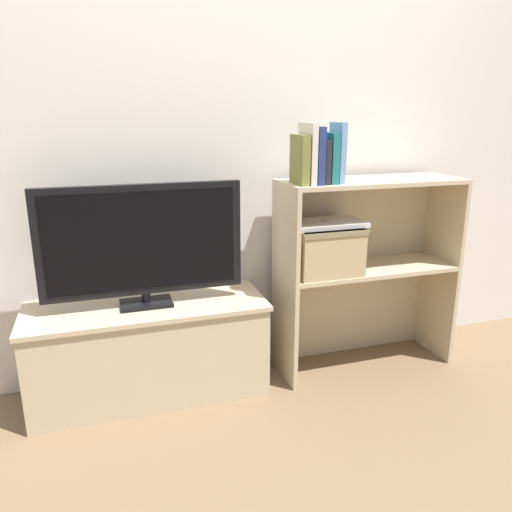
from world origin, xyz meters
The scene contains 14 objects.
ground_plane centered at (0.00, 0.00, 0.00)m, with size 16.00×16.00×0.00m, color brown.
wall_back centered at (0.00, 0.40, 1.20)m, with size 10.00×0.05×2.40m.
tv_stand centered at (-0.49, 0.18, 0.22)m, with size 1.03×0.38×0.43m.
tv centered at (-0.49, 0.18, 0.71)m, with size 0.84×0.14×0.52m.
bookshelf_lower_tier centered at (0.56, 0.22, 0.32)m, with size 0.87×0.31×0.52m.
bookshelf_upper_tier centered at (0.56, 0.22, 0.78)m, with size 0.87×0.31×0.42m.
book_olive centered at (0.18, 0.10, 1.04)m, with size 0.04×0.15×0.21m.
book_ivory centered at (0.21, 0.10, 1.06)m, with size 0.03×0.16×0.26m.
book_navy centered at (0.25, 0.10, 1.06)m, with size 0.03×0.15×0.24m.
book_charcoal centered at (0.28, 0.10, 1.03)m, with size 0.02×0.13×0.19m.
book_teal centered at (0.32, 0.10, 1.04)m, with size 0.03×0.13×0.22m.
book_skyblue centered at (0.35, 0.10, 1.06)m, with size 0.03×0.12×0.26m.
storage_basket_left centered at (0.32, 0.14, 0.64)m, with size 0.31×0.28×0.22m.
laptop centered at (0.32, 0.14, 0.75)m, with size 0.36×0.21×0.02m.
Camera 1 is at (-0.65, -1.88, 1.24)m, focal length 35.00 mm.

